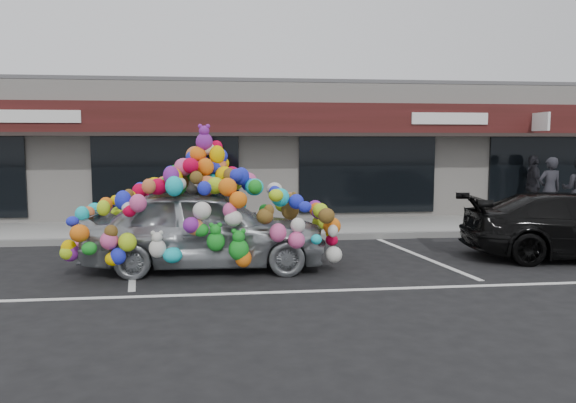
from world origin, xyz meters
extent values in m
plane|color=black|center=(0.00, 0.00, 0.00)|extent=(90.00, 90.00, 0.00)
cube|color=silver|center=(0.00, 8.50, 2.10)|extent=(24.00, 6.00, 4.20)
cube|color=#59595B|center=(0.00, 8.50, 4.25)|extent=(24.00, 6.00, 0.12)
cube|color=black|center=(0.00, 5.42, 3.15)|extent=(24.00, 0.18, 0.90)
cube|color=black|center=(0.00, 4.90, 2.65)|extent=(24.00, 1.20, 0.10)
cube|color=white|center=(8.20, 4.95, 3.05)|extent=(0.08, 0.95, 0.55)
cube|color=white|center=(-6.50, 5.30, 3.15)|extent=(2.40, 0.04, 0.35)
cube|color=white|center=(5.50, 5.30, 3.15)|extent=(2.40, 0.04, 0.35)
cube|color=black|center=(-3.00, 5.47, 1.45)|extent=(4.20, 0.12, 2.30)
cube|color=black|center=(3.00, 5.47, 1.45)|extent=(4.20, 0.12, 2.30)
cube|color=black|center=(9.00, 5.47, 1.45)|extent=(4.20, 0.12, 2.30)
cube|color=#999994|center=(0.00, 4.00, 0.07)|extent=(26.00, 3.00, 0.15)
cube|color=slate|center=(0.00, 2.50, 0.07)|extent=(26.00, 0.18, 0.16)
cube|color=silver|center=(-3.20, 0.20, 0.00)|extent=(0.73, 4.37, 0.01)
cube|color=silver|center=(2.80, 0.20, 0.00)|extent=(0.73, 4.37, 0.01)
cube|color=silver|center=(2.00, -2.30, 0.00)|extent=(14.00, 0.12, 0.01)
imported|color=#9EA4A8|center=(-1.72, -0.37, 0.79)|extent=(2.02, 4.68, 1.57)
ellipsoid|color=#FE094A|center=(-1.72, -0.37, 2.16)|extent=(1.46, 1.99, 1.18)
sphere|color=#EAD600|center=(-0.11, -0.52, 1.13)|extent=(0.34, 0.34, 0.34)
sphere|color=#2B3EF2|center=(-1.12, -1.38, 0.55)|extent=(0.36, 0.36, 0.36)
sphere|color=green|center=(-2.52, 0.63, 0.60)|extent=(0.30, 0.30, 0.30)
sphere|color=#DF59B6|center=(-1.72, -0.37, 2.70)|extent=(0.32, 0.32, 0.32)
sphere|color=#E04612|center=(-3.11, -0.27, 1.14)|extent=(0.30, 0.30, 0.30)
imported|color=black|center=(7.87, 3.76, 1.08)|extent=(0.69, 0.46, 1.86)
imported|color=black|center=(8.07, 5.00, 1.10)|extent=(1.18, 0.70, 1.89)
camera|label=1|loc=(-1.43, -11.15, 2.42)|focal=35.00mm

